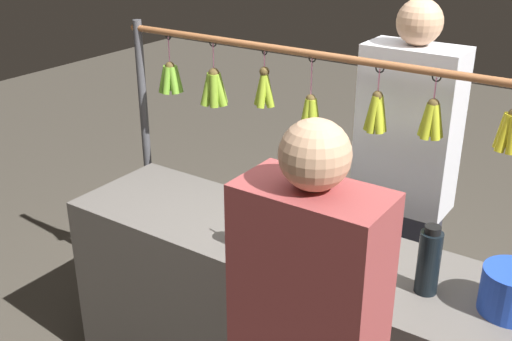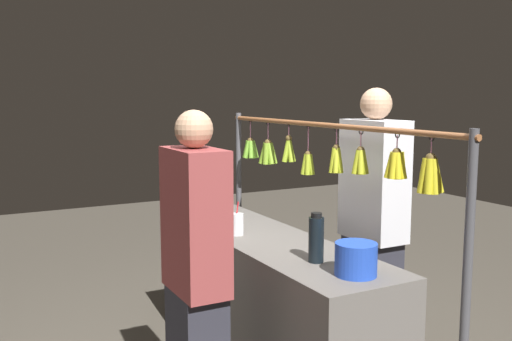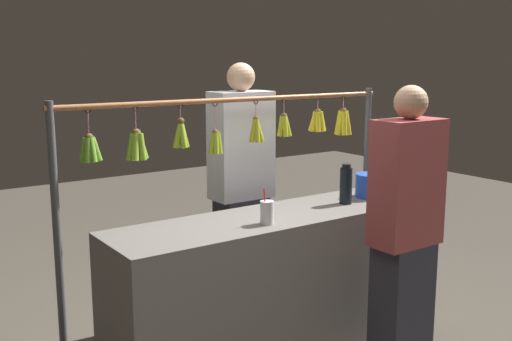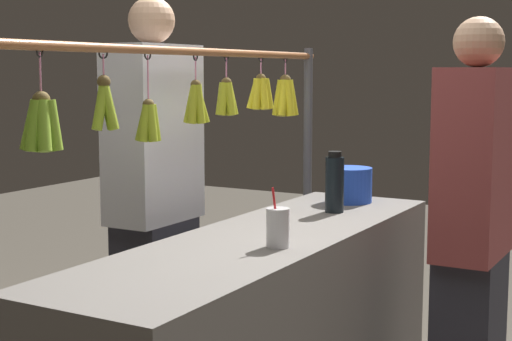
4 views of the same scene
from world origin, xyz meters
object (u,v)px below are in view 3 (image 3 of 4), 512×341
Objects in this scene: water_bottle at (346,185)px; drink_cup at (267,212)px; vendor_person at (241,193)px; customer_person at (405,238)px; blue_bucket at (371,185)px.

drink_cup is (0.70, 0.10, -0.06)m from water_bottle.
water_bottle is at bearing 118.30° from vendor_person.
customer_person is at bearing 78.22° from water_bottle.
water_bottle is at bearing 9.41° from blue_bucket.
customer_person reaches higher than water_bottle.
vendor_person reaches higher than water_bottle.
blue_bucket is 0.99m from drink_cup.
vendor_person is at bearing -44.74° from blue_bucket.
vendor_person is (0.36, -0.67, -0.13)m from water_bottle.
water_bottle is 0.71m from drink_cup.
blue_bucket is 0.99× the size of drink_cup.
drink_cup is at bearing -41.44° from customer_person.
vendor_person is at bearing -79.69° from customer_person.
customer_person is (-0.23, 1.29, -0.05)m from vendor_person.
blue_bucket is at bearing -171.31° from drink_cup.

